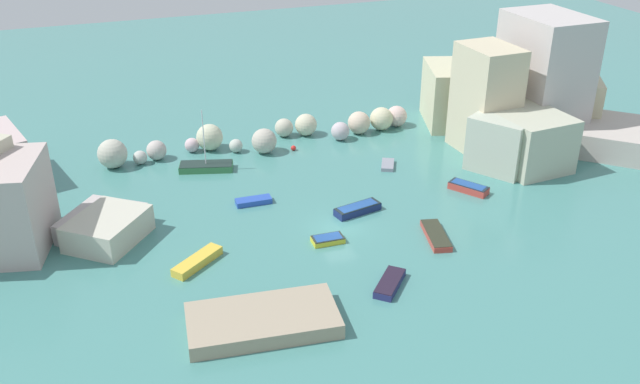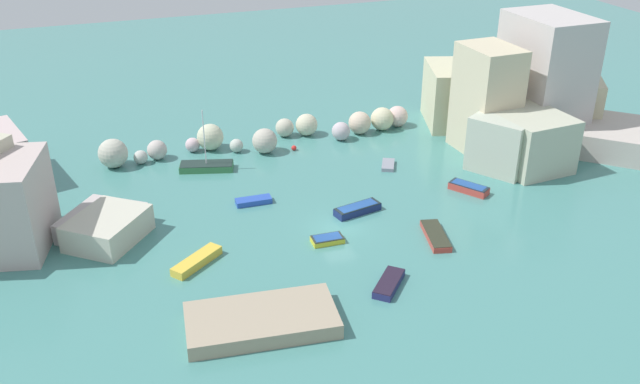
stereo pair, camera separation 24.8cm
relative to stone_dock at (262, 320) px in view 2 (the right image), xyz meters
name	(u,v)px [view 2 (the right image)]	position (x,y,z in m)	size (l,w,h in m)	color
cove_water	(339,227)	(9.30, 10.31, -0.52)	(160.00, 160.00, 0.00)	teal
cliff_headland_right	(528,102)	(33.81, 20.70, 3.71)	(22.50, 22.48, 12.79)	beige
rock_breakwater	(270,134)	(8.76, 28.67, 0.66)	(32.60, 5.66, 2.80)	beige
stone_dock	(262,320)	(0.00, 0.00, 0.00)	(9.62, 4.80, 1.04)	tan
channel_buoy	(294,148)	(10.61, 26.38, -0.26)	(0.53, 0.53, 0.53)	red
moored_boat_0	(207,166)	(1.39, 24.77, -0.16)	(5.30, 3.13, 6.01)	#3B7B47
moored_boat_1	(388,165)	(17.93, 19.61, -0.35)	(2.17, 2.75, 0.35)	gray
moored_boat_2	(436,236)	(15.79, 6.09, -0.27)	(2.44, 4.66, 0.51)	#C03F34
moored_boat_3	(327,239)	(7.60, 8.43, -0.27)	(2.51, 1.37, 0.49)	yellow
moored_boat_4	(254,201)	(3.85, 16.64, -0.28)	(3.10, 1.22, 0.48)	blue
moored_boat_5	(358,209)	(11.64, 12.09, -0.17)	(4.23, 2.11, 0.68)	navy
moored_boat_6	(197,261)	(-2.56, 8.66, -0.20)	(4.21, 3.62, 0.64)	yellow
moored_boat_7	(389,283)	(9.56, 1.32, -0.24)	(3.40, 3.57, 0.56)	navy
moored_boat_8	(469,188)	(22.45, 12.37, -0.16)	(2.97, 3.62, 0.70)	#C14138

